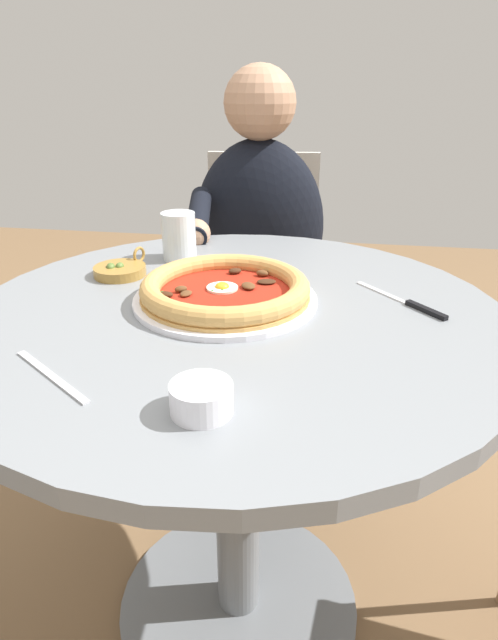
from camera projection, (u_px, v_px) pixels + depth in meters
name	position (u px, v px, depth m)	size (l,w,h in m)	color
ground_plane	(239.00, 607.00, 1.21)	(6.00, 6.00, 0.02)	brown
dining_table	(236.00, 399.00, 0.97)	(0.92, 0.92, 0.75)	gray
pizza_on_plate	(225.00, 291.00, 0.90)	(0.32, 0.32, 0.05)	white
water_glass	(179.00, 238.00, 1.11)	(0.07, 0.07, 0.10)	silver
steak_knife	(412.00, 304.00, 0.89)	(0.16, 0.14, 0.01)	silver
ramekin_capers	(201.00, 397.00, 0.60)	(0.07, 0.07, 0.04)	white
olive_pan	(120.00, 270.00, 1.03)	(0.12, 0.10, 0.04)	olive
fork_utensil	(51.00, 376.00, 0.68)	(0.11, 0.15, 0.00)	#BCBCC1
diner_person	(258.00, 288.00, 1.62)	(0.51, 0.39, 1.14)	#282833
cafe_chair_diner	(261.00, 265.00, 1.73)	(0.44, 0.44, 0.89)	beige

